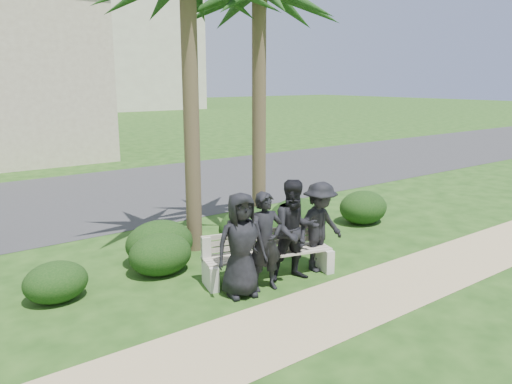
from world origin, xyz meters
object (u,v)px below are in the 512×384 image
man_c (295,230)px  man_b (266,241)px  man_a (241,245)px  man_d (320,227)px  park_bench (268,258)px

man_c → man_b: bearing=-158.2°
man_a → man_d: size_ratio=1.03×
man_a → man_d: 1.80m
park_bench → man_b: size_ratio=1.48×
park_bench → man_b: man_b is taller
park_bench → man_b: (-0.35, -0.37, 0.47)m
man_c → man_d: (0.65, 0.06, -0.07)m
man_a → man_d: (1.80, 0.04, -0.03)m
man_c → man_d: 0.66m
man_b → man_c: (0.68, 0.03, 0.06)m
man_b → park_bench: bearing=57.7°
man_a → man_c: man_c is taller
man_a → man_d: bearing=14.8°
park_bench → man_d: bearing=-1.5°
man_a → park_bench: bearing=35.5°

